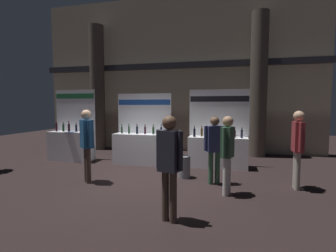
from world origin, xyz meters
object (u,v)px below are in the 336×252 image
object	(u,v)px
visitor_7	(227,149)
visitor_6	(214,144)
visitor_1	(169,159)
visitor_3	(298,143)
visitor_0	(87,139)
exhibitor_booth_0	(71,143)
exhibitor_booth_1	(141,146)
exhibitor_booth_2	(218,148)
trash_bin	(184,167)

from	to	relation	value
visitor_7	visitor_6	bearing A→B (deg)	-137.46
visitor_1	visitor_6	distance (m)	2.33
visitor_3	visitor_7	xyz separation A→B (m)	(-1.58, -0.80, -0.08)
visitor_1	visitor_3	xyz separation A→B (m)	(2.49, 2.33, 0.02)
visitor_6	visitor_1	bearing A→B (deg)	-126.50
visitor_1	visitor_6	bearing A→B (deg)	-87.52
visitor_0	visitor_1	xyz separation A→B (m)	(2.53, -1.61, -0.05)
exhibitor_booth_0	visitor_7	distance (m)	5.91
visitor_0	exhibitor_booth_1	bearing A→B (deg)	-61.42
visitor_1	exhibitor_booth_1	bearing A→B (deg)	-46.49
visitor_7	visitor_0	bearing A→B (deg)	-72.64
visitor_6	visitor_7	bearing A→B (deg)	-87.53
exhibitor_booth_2	trash_bin	distance (m)	1.67
exhibitor_booth_2	visitor_6	bearing A→B (deg)	-90.05
trash_bin	visitor_3	bearing A→B (deg)	-5.79
exhibitor_booth_0	visitor_6	size ratio (longest dim) A/B	1.50
trash_bin	visitor_1	distance (m)	2.73
exhibitor_booth_2	visitor_0	size ratio (longest dim) A/B	1.34
exhibitor_booth_0	visitor_6	xyz separation A→B (m)	(5.12, -1.55, 0.37)
exhibitor_booth_1	visitor_6	xyz separation A→B (m)	(2.51, -1.64, 0.39)
visitor_0	visitor_3	distance (m)	5.08
exhibitor_booth_1	visitor_0	size ratio (longest dim) A/B	1.28
trash_bin	visitor_0	size ratio (longest dim) A/B	0.32
trash_bin	visitor_0	xyz separation A→B (m)	(-2.31, -1.00, 0.83)
visitor_3	visitor_7	world-z (taller)	visitor_3
trash_bin	visitor_1	bearing A→B (deg)	-85.28
visitor_3	visitor_7	size ratio (longest dim) A/B	1.06
visitor_0	exhibitor_booth_2	bearing A→B (deg)	-98.44
exhibitor_booth_0	exhibitor_booth_1	xyz separation A→B (m)	(2.61, 0.09, -0.03)
exhibitor_booth_2	visitor_3	bearing A→B (deg)	-41.93
trash_bin	visitor_3	world-z (taller)	visitor_3
visitor_1	visitor_3	distance (m)	3.41
visitor_7	visitor_3	bearing A→B (deg)	135.28
trash_bin	visitor_0	distance (m)	2.65
visitor_0	visitor_1	bearing A→B (deg)	-168.64
visitor_1	trash_bin	bearing A→B (deg)	-67.88
exhibitor_booth_0	trash_bin	world-z (taller)	exhibitor_booth_0
exhibitor_booth_0	visitor_6	world-z (taller)	exhibitor_booth_0
visitor_0	visitor_1	world-z (taller)	visitor_0
exhibitor_booth_1	visitor_3	xyz separation A→B (m)	(4.40, -1.56, 0.49)
visitor_0	trash_bin	bearing A→B (deg)	-112.82
visitor_1	visitor_0	bearing A→B (deg)	-15.02
visitor_1	visitor_7	size ratio (longest dim) A/B	1.04
exhibitor_booth_0	trash_bin	xyz separation A→B (m)	(4.31, -1.20, -0.34)
visitor_0	visitor_6	bearing A→B (deg)	-124.56
exhibitor_booth_2	visitor_3	xyz separation A→B (m)	(1.89, -1.70, 0.49)
exhibitor_booth_1	trash_bin	distance (m)	2.15
visitor_6	visitor_7	xyz separation A→B (m)	(0.32, -0.71, 0.01)
visitor_7	exhibitor_booth_2	bearing A→B (deg)	-154.25
exhibitor_booth_0	exhibitor_booth_2	world-z (taller)	exhibitor_booth_0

